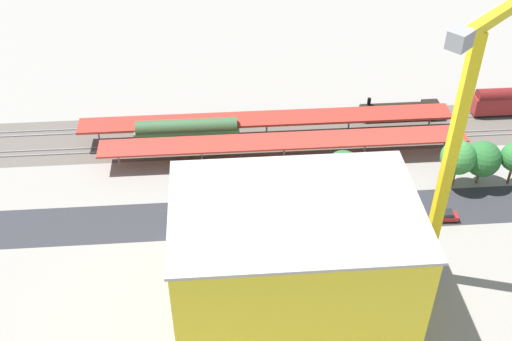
# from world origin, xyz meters

# --- Properties ---
(ground_plane) EXTENTS (189.47, 189.47, 0.00)m
(ground_plane) POSITION_xyz_m (0.00, 0.00, 0.00)
(ground_plane) COLOR gray
(ground_plane) RESTS_ON ground
(rail_bed) EXTENTS (118.43, 14.52, 0.01)m
(rail_bed) POSITION_xyz_m (0.00, -21.03, 0.00)
(rail_bed) COLOR #5B544C
(rail_bed) RESTS_ON ground
(street_asphalt) EXTENTS (118.43, 9.10, 0.01)m
(street_asphalt) POSITION_xyz_m (0.00, 2.28, 0.00)
(street_asphalt) COLOR #2D2D33
(street_asphalt) RESTS_ON ground
(track_rails) EXTENTS (118.42, 8.08, 0.12)m
(track_rails) POSITION_xyz_m (0.00, -21.03, 0.18)
(track_rails) COLOR #9E9EA8
(track_rails) RESTS_ON ground
(platform_canopy_near) EXTENTS (64.91, 5.19, 3.96)m
(platform_canopy_near) POSITION_xyz_m (-1.02, -12.87, 3.76)
(platform_canopy_near) COLOR #B73328
(platform_canopy_near) RESTS_ON ground
(platform_canopy_far) EXTENTS (68.64, 4.95, 4.34)m
(platform_canopy_far) POSITION_xyz_m (1.48, -19.80, 4.09)
(platform_canopy_far) COLOR #A82D23
(platform_canopy_far) RESTS_ON ground
(locomotive) EXTENTS (16.94, 2.64, 4.83)m
(locomotive) POSITION_xyz_m (-25.65, -24.24, 1.69)
(locomotive) COLOR black
(locomotive) RESTS_ON ground
(freight_coach_far) EXTENTS (18.87, 2.95, 5.75)m
(freight_coach_far) POSITION_xyz_m (16.13, -17.82, 3.01)
(freight_coach_far) COLOR black
(freight_coach_far) RESTS_ON ground
(parked_car_0) EXTENTS (4.19, 1.99, 1.67)m
(parked_car_0) POSITION_xyz_m (-24.57, 5.28, 0.74)
(parked_car_0) COLOR black
(parked_car_0) RESTS_ON ground
(parked_car_1) EXTENTS (4.05, 1.93, 1.67)m
(parked_car_1) POSITION_xyz_m (-16.82, 5.46, 0.73)
(parked_car_1) COLOR black
(parked_car_1) RESTS_ON ground
(parked_car_2) EXTENTS (4.72, 2.06, 1.63)m
(parked_car_2) POSITION_xyz_m (-8.48, 5.41, 0.72)
(parked_car_2) COLOR black
(parked_car_2) RESTS_ON ground
(parked_car_3) EXTENTS (4.14, 1.96, 1.86)m
(parked_car_3) POSITION_xyz_m (-0.80, 5.55, 0.82)
(parked_car_3) COLOR black
(parked_car_3) RESTS_ON ground
(parked_car_4) EXTENTS (4.61, 1.83, 1.75)m
(parked_car_4) POSITION_xyz_m (6.25, 5.59, 0.78)
(parked_car_4) COLOR black
(parked_car_4) RESTS_ON ground
(construction_building) EXTENTS (29.40, 19.80, 18.55)m
(construction_building) POSITION_xyz_m (1.95, 22.02, 9.28)
(construction_building) COLOR yellow
(construction_building) RESTS_ON ground
(construction_roof_slab) EXTENTS (30.00, 20.40, 0.40)m
(construction_roof_slab) POSITION_xyz_m (1.95, 22.02, 18.75)
(construction_roof_slab) COLOR #ADA89E
(construction_roof_slab) RESTS_ON construction_building
(tower_crane) EXTENTS (18.79, 17.07, 39.58)m
(tower_crane) POSITION_xyz_m (-19.05, 15.52, 22.81)
(tower_crane) COLOR gray
(tower_crane) RESTS_ON ground
(box_truck_0) EXTENTS (10.08, 2.99, 3.60)m
(box_truck_0) POSITION_xyz_m (13.46, 6.92, 1.75)
(box_truck_0) COLOR black
(box_truck_0) RESTS_ON ground
(box_truck_1) EXTENTS (9.94, 3.24, 3.31)m
(box_truck_1) POSITION_xyz_m (-4.09, 5.84, 1.65)
(box_truck_1) COLOR black
(box_truck_1) RESTS_ON ground
(street_tree_0) EXTENTS (5.81, 5.81, 8.88)m
(street_tree_0) POSITION_xyz_m (-28.54, -3.03, 5.95)
(street_tree_0) COLOR brown
(street_tree_0) RESTS_ON ground
(street_tree_1) EXTENTS (6.04, 6.04, 8.14)m
(street_tree_1) POSITION_xyz_m (-33.02, -3.40, 5.11)
(street_tree_1) COLOR brown
(street_tree_1) RESTS_ON ground
(street_tree_2) EXTENTS (5.94, 5.94, 8.21)m
(street_tree_2) POSITION_xyz_m (-9.43, -2.52, 5.22)
(street_tree_2) COLOR brown
(street_tree_2) RESTS_ON ground
(street_tree_4) EXTENTS (5.16, 5.16, 7.32)m
(street_tree_4) POSITION_xyz_m (-10.08, -3.54, 4.72)
(street_tree_4) COLOR brown
(street_tree_4) RESTS_ON ground
(traffic_light) EXTENTS (0.50, 0.36, 6.37)m
(traffic_light) POSITION_xyz_m (3.90, -2.63, 4.24)
(traffic_light) COLOR #333333
(traffic_light) RESTS_ON ground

